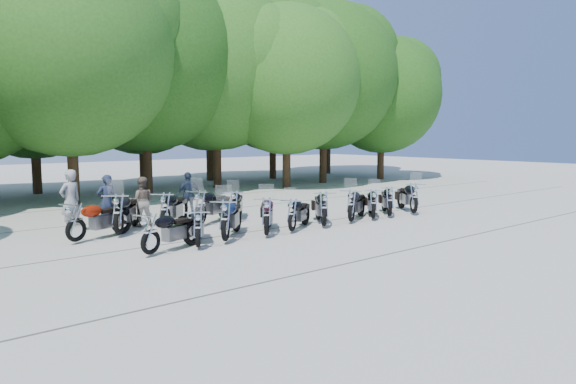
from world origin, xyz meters
TOP-DOWN VIEW (x-y plane):
  - ground at (0.00, 0.00)m, footprint 90.00×90.00m
  - tree_3 at (-3.57, 11.24)m, footprint 8.70×8.70m
  - tree_4 at (0.54, 13.09)m, footprint 9.13×9.13m
  - tree_5 at (4.61, 13.20)m, footprint 9.04×9.04m
  - tree_6 at (7.55, 10.82)m, footprint 8.00×8.00m
  - tree_7 at (11.20, 11.78)m, footprint 8.79×8.79m
  - tree_8 at (15.83, 11.20)m, footprint 7.53×7.53m
  - tree_11 at (-3.76, 16.43)m, footprint 7.56×7.56m
  - tree_12 at (1.80, 16.47)m, footprint 7.88×7.88m
  - tree_13 at (6.69, 17.47)m, footprint 8.31×8.31m
  - tree_14 at (10.68, 16.09)m, footprint 8.02×8.02m
  - tree_15 at (16.61, 17.02)m, footprint 9.67×9.67m
  - motorcycle_0 at (-5.12, 0.41)m, footprint 2.18×1.34m
  - motorcycle_1 at (-3.86, 0.38)m, footprint 1.57×2.05m
  - motorcycle_2 at (-2.93, 0.56)m, footprint 2.16×2.21m
  - motorcycle_3 at (-1.60, 0.50)m, footprint 1.99×2.22m
  - motorcycle_4 at (-0.62, 0.55)m, footprint 2.05×1.65m
  - motorcycle_5 at (0.68, 0.58)m, footprint 1.94×2.25m
  - motorcycle_6 at (1.94, 0.60)m, footprint 2.27×1.76m
  - motorcycle_7 at (2.95, 0.54)m, footprint 1.97×1.97m
  - motorcycle_8 at (3.83, 0.56)m, footprint 2.01×2.05m
  - motorcycle_9 at (4.99, 0.40)m, footprint 1.96×2.30m
  - motorcycle_10 at (-6.03, 3.04)m, footprint 2.31×1.46m
  - motorcycle_11 at (-4.79, 3.24)m, footprint 2.10×2.44m
  - motorcycle_12 at (-3.35, 3.24)m, footprint 2.17×2.17m
  - motorcycle_13 at (-2.19, 3.17)m, footprint 2.38×1.84m
  - motorcycle_14 at (-1.00, 3.07)m, footprint 1.90×2.06m
  - rider_0 at (-5.60, 4.85)m, footprint 0.80×0.66m
  - rider_1 at (-3.56, 4.46)m, footprint 0.95×0.87m
  - rider_2 at (-1.56, 5.08)m, footprint 0.95×0.41m
  - rider_3 at (-4.51, 4.88)m, footprint 0.62×0.42m

SIDE VIEW (x-z plane):
  - ground at x=0.00m, z-range 0.00..0.00m
  - motorcycle_1 at x=-3.86m, z-range 0.00..1.15m
  - motorcycle_4 at x=-0.62m, z-range 0.00..1.16m
  - motorcycle_0 at x=-5.12m, z-range 0.00..1.18m
  - motorcycle_7 at x=2.95m, z-range 0.00..1.21m
  - motorcycle_14 at x=-1.00m, z-range 0.00..1.22m
  - motorcycle_8 at x=3.83m, z-range 0.00..1.24m
  - motorcycle_10 at x=-6.03m, z-range 0.00..1.25m
  - motorcycle_6 at x=1.94m, z-range 0.00..1.27m
  - motorcycle_5 at x=0.68m, z-range 0.00..1.29m
  - motorcycle_3 at x=-1.60m, z-range 0.00..1.30m
  - motorcycle_9 at x=4.99m, z-range 0.00..1.32m
  - motorcycle_12 at x=-3.35m, z-range 0.00..1.33m
  - motorcycle_13 at x=-2.19m, z-range 0.00..1.33m
  - motorcycle_2 at x=-2.93m, z-range 0.00..1.34m
  - motorcycle_11 at x=-4.79m, z-range 0.00..1.41m
  - rider_1 at x=-3.56m, z-range 0.00..1.58m
  - rider_2 at x=-1.56m, z-range 0.00..1.60m
  - rider_3 at x=-4.51m, z-range 0.00..1.67m
  - rider_0 at x=-5.60m, z-range 0.00..1.88m
  - tree_8 at x=15.83m, z-range 0.85..10.10m
  - tree_11 at x=-3.76m, z-range 0.85..10.14m
  - tree_12 at x=1.80m, z-range 0.89..10.56m
  - tree_6 at x=7.55m, z-range 0.90..10.72m
  - tree_14 at x=10.68m, z-range 0.91..10.75m
  - tree_13 at x=6.69m, z-range 0.94..11.14m
  - tree_3 at x=-3.57m, z-range 0.98..11.66m
  - tree_7 at x=11.20m, z-range 0.99..11.79m
  - tree_5 at x=4.61m, z-range 1.02..12.12m
  - tree_4 at x=0.54m, z-range 1.03..12.24m
  - tree_15 at x=16.61m, z-range 1.09..12.96m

